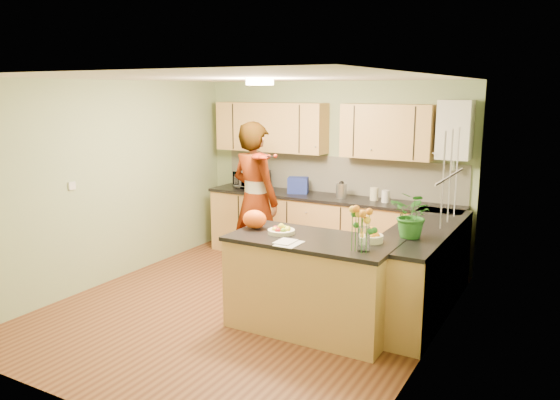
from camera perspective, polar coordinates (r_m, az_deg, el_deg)
The scene contains 28 objects.
floor at distance 6.19m, azimuth -3.42°, elevation -11.16°, with size 4.50×4.50×0.00m, color #532A17.
ceiling at distance 5.72m, azimuth -3.73°, elevation 12.63°, with size 4.00×4.50×0.02m, color silver.
wall_back at distance 7.79m, azimuth 5.44°, elevation 3.04°, with size 4.00×0.02×2.50m, color #9AAF7D.
wall_front at distance 4.18m, azimuth -20.59°, elevation -4.96°, with size 4.00×0.02×2.50m, color #9AAF7D.
wall_left at distance 7.10m, azimuth -17.27°, elevation 1.77°, with size 0.02×4.50×2.50m, color #9AAF7D.
wall_right at distance 5.06m, azimuth 15.87°, elevation -1.89°, with size 0.02×4.50×2.50m, color #9AAF7D.
back_counter at distance 7.63m, azimuth 5.10°, elevation -3.09°, with size 3.64×0.62×0.94m.
right_counter at distance 6.13m, azimuth 14.62°, elevation -7.08°, with size 0.62×2.24×0.94m.
splashback at distance 7.74m, azimuth 6.07°, elevation 2.61°, with size 3.60×0.02×0.52m, color beige.
upper_cabinets at distance 7.64m, azimuth 3.79°, elevation 7.44°, with size 3.20×0.34×0.70m.
boiler at distance 7.05m, azimuth 17.82°, elevation 6.97°, with size 0.40×0.30×0.86m.
window_right at distance 5.58m, azimuth 17.42°, elevation 2.37°, with size 0.01×1.30×1.05m.
light_switch at distance 6.69m, azimuth -20.91°, elevation 1.40°, with size 0.02×0.09×0.09m, color silver.
ceiling_lamp at distance 5.98m, azimuth -2.12°, elevation 12.22°, with size 0.30×0.30×0.07m.
peninsula_island at distance 5.53m, azimuth 3.34°, elevation -8.70°, with size 1.65×0.85×0.95m.
fruit_dish at distance 5.53m, azimuth 0.14°, elevation -3.12°, with size 0.27×0.27×0.10m.
orange_bowl at distance 5.30m, azimuth 9.48°, elevation -3.72°, with size 0.24×0.24×0.14m.
flower_vase at distance 4.92m, azimuth 8.82°, elevation -1.68°, with size 0.27×0.27×0.49m.
orange_bag at distance 5.74m, azimuth -2.67°, elevation -2.02°, with size 0.26×0.22×0.20m, color #EC5713.
papers at distance 5.17m, azimuth 0.94°, elevation -4.55°, with size 0.20×0.28×0.01m, color silver.
violinist at distance 6.93m, azimuth -2.62°, elevation -0.06°, with size 0.73×0.48×2.00m, color #E4B68B.
violin at distance 6.54m, azimuth -2.19°, elevation 4.60°, with size 0.62×0.25×0.12m, color #551105, non-canonical shape.
microwave at distance 8.13m, azimuth -2.96°, elevation 2.17°, with size 0.48×0.32×0.27m, color silver.
blue_box at distance 7.74m, azimuth 1.90°, elevation 1.56°, with size 0.28×0.21×0.22m, color navy.
kettle at distance 7.43m, azimuth 6.44°, elevation 1.06°, with size 0.14×0.14×0.27m.
jar_cream at distance 7.33m, azimuth 9.81°, elevation 0.62°, with size 0.11×0.11×0.17m, color beige.
jar_white at distance 7.22m, azimuth 10.97°, elevation 0.38°, with size 0.10×0.10×0.16m, color silver.
potted_plant at distance 5.51m, azimuth 13.74°, elevation -1.51°, with size 0.42×0.37×0.47m, color #286B23.
Camera 1 is at (3.11, -4.80, 2.37)m, focal length 35.00 mm.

